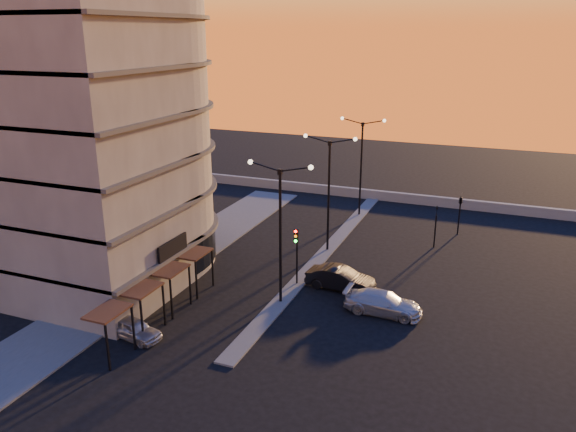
{
  "coord_description": "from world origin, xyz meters",
  "views": [
    {
      "loc": [
        12.92,
        -30.93,
        17.08
      ],
      "look_at": [
        -1.45,
        4.93,
        4.36
      ],
      "focal_mm": 35.0,
      "sensor_mm": 36.0,
      "label": 1
    }
  ],
  "objects_px": {
    "streetlamp_mid": "(329,185)",
    "traffic_light_main": "(296,247)",
    "car_wagon": "(383,303)",
    "car_sedan": "(340,279)",
    "car_hatchback": "(134,329)"
  },
  "relations": [
    {
      "from": "streetlamp_mid",
      "to": "car_wagon",
      "type": "relative_size",
      "value": 1.92
    },
    {
      "from": "traffic_light_main",
      "to": "car_wagon",
      "type": "bearing_deg",
      "value": -15.27
    },
    {
      "from": "car_sedan",
      "to": "streetlamp_mid",
      "type": "bearing_deg",
      "value": 28.43
    },
    {
      "from": "car_hatchback",
      "to": "car_sedan",
      "type": "bearing_deg",
      "value": -31.44
    },
    {
      "from": "car_wagon",
      "to": "car_hatchback",
      "type": "bearing_deg",
      "value": 124.03
    },
    {
      "from": "traffic_light_main",
      "to": "car_wagon",
      "type": "xyz_separation_m",
      "value": [
        6.6,
        -1.8,
        -2.17
      ]
    },
    {
      "from": "car_hatchback",
      "to": "car_sedan",
      "type": "distance_m",
      "value": 14.26
    },
    {
      "from": "car_sedan",
      "to": "car_hatchback",
      "type": "bearing_deg",
      "value": 142.79
    },
    {
      "from": "traffic_light_main",
      "to": "car_sedan",
      "type": "height_order",
      "value": "traffic_light_main"
    },
    {
      "from": "car_hatchback",
      "to": "car_wagon",
      "type": "distance_m",
      "value": 15.36
    },
    {
      "from": "streetlamp_mid",
      "to": "traffic_light_main",
      "type": "relative_size",
      "value": 2.24
    },
    {
      "from": "car_sedan",
      "to": "car_wagon",
      "type": "distance_m",
      "value": 4.28
    },
    {
      "from": "streetlamp_mid",
      "to": "traffic_light_main",
      "type": "distance_m",
      "value": 7.62
    },
    {
      "from": "streetlamp_mid",
      "to": "car_sedan",
      "type": "height_order",
      "value": "streetlamp_mid"
    },
    {
      "from": "streetlamp_mid",
      "to": "traffic_light_main",
      "type": "xyz_separation_m",
      "value": [
        0.0,
        -7.13,
        -2.7
      ]
    }
  ]
}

